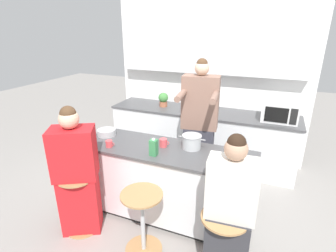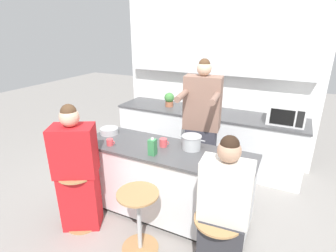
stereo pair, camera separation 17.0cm
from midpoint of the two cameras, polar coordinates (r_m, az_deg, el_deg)
ground_plane at (r=3.39m, az=1.01°, el=-18.59°), size 16.00×16.00×0.00m
wall_back at (r=4.38m, az=11.47°, el=12.38°), size 3.19×0.22×2.70m
back_counter at (r=4.37m, az=9.35°, el=-2.48°), size 2.97×0.68×0.89m
kitchen_island at (r=3.13m, az=1.06°, el=-12.24°), size 1.98×0.65×0.88m
bar_stool_leftmost at (r=3.15m, az=-17.20°, el=-14.18°), size 0.41×0.41×0.68m
bar_stool_center at (r=2.74m, az=-4.49°, el=-19.21°), size 0.41×0.41×0.68m
bar_stool_rightmost at (r=2.52m, az=12.60°, el=-24.11°), size 0.41×0.41×0.68m
person_cooking at (r=3.31m, az=8.66°, el=-1.70°), size 0.51×0.63×1.82m
person_wrapped_blanket at (r=2.99m, az=-17.64°, el=-9.65°), size 0.52×0.46×1.45m
person_seated_near at (r=2.37m, az=13.98°, el=-19.48°), size 0.42×0.29×1.41m
cooking_pot at (r=2.91m, az=6.83°, el=-3.56°), size 0.31×0.22×0.15m
fruit_bowl at (r=3.37m, az=-11.27°, el=-1.07°), size 0.23×0.23×0.08m
coffee_cup_near at (r=2.95m, az=0.64°, el=-3.65°), size 0.12×0.09×0.09m
coffee_cup_far at (r=3.04m, az=-10.95°, el=-3.50°), size 0.11×0.08×0.08m
juice_carton at (r=2.75m, az=-1.63°, el=-4.62°), size 0.08×0.08×0.19m
microwave at (r=3.98m, az=25.50°, el=2.35°), size 0.48×0.34×0.27m
potted_plant at (r=4.40m, az=1.39°, el=5.85°), size 0.16×0.16×0.23m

